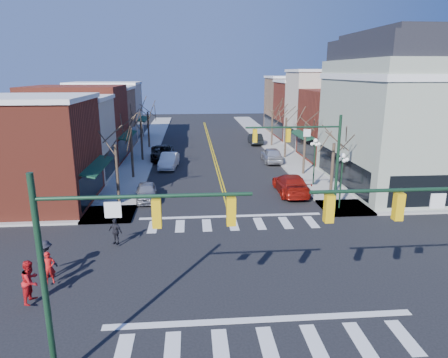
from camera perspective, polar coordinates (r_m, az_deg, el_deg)
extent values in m
plane|color=black|center=(21.62, 3.12, -12.53)|extent=(160.00, 160.00, 0.00)
cube|color=#9E9B93|center=(40.66, -13.13, 0.53)|extent=(3.50, 70.00, 0.15)
cube|color=#9E9B93|center=(41.82, 11.32, 1.04)|extent=(3.50, 70.00, 0.15)
cube|color=maroon|center=(33.80, -26.91, 3.19)|extent=(10.00, 8.50, 8.00)
cube|color=#BEB19C|center=(41.01, -22.94, 5.11)|extent=(10.00, 7.00, 7.50)
cube|color=maroon|center=(48.53, -20.15, 7.35)|extent=(10.00, 9.00, 8.50)
cube|color=#A27959|center=(56.51, -17.98, 8.15)|extent=(10.00, 7.50, 7.80)
cube|color=#BEB19C|center=(64.03, -16.46, 9.18)|extent=(10.00, 8.00, 8.20)
cube|color=maroon|center=(48.66, 17.43, 7.30)|extent=(10.00, 8.50, 8.00)
cube|color=#BEB19C|center=(55.77, 14.54, 9.45)|extent=(10.00, 7.00, 10.00)
cube|color=maroon|center=(62.94, 12.27, 9.49)|extent=(10.00, 8.00, 8.50)
cube|color=#A27959|center=(70.58, 10.39, 10.36)|extent=(10.00, 8.00, 9.00)
cube|color=#97A08B|center=(38.86, 25.14, 7.00)|extent=(12.00, 14.00, 11.00)
cube|color=white|center=(38.60, 25.83, 13.02)|extent=(12.25, 14.25, 0.50)
cube|color=black|center=(38.64, 26.24, 16.41)|extent=(11.40, 13.40, 1.80)
cube|color=black|center=(38.71, 26.43, 18.02)|extent=(9.80, 11.80, 0.60)
cylinder|color=#14331E|center=(14.02, -24.31, -13.59)|extent=(0.20, 0.20, 7.20)
cylinder|color=#14331E|center=(12.20, -11.22, -2.45)|extent=(6.50, 0.12, 0.12)
cube|color=gold|center=(12.34, -9.59, -4.86)|extent=(0.28, 0.28, 0.90)
cube|color=gold|center=(12.35, 1.02, -4.63)|extent=(0.28, 0.28, 0.90)
cylinder|color=#14331E|center=(13.93, 25.06, -1.41)|extent=(6.50, 0.12, 0.12)
cube|color=gold|center=(13.93, 23.65, -3.62)|extent=(0.28, 0.28, 0.90)
cube|color=gold|center=(13.01, 14.77, -4.09)|extent=(0.28, 0.28, 0.90)
cylinder|color=#14331E|center=(28.96, 15.85, 1.71)|extent=(0.20, 0.20, 7.20)
cylinder|color=#14331E|center=(27.49, 9.86, 7.31)|extent=(6.50, 0.12, 0.12)
cube|color=gold|center=(27.48, 9.15, 6.18)|extent=(0.28, 0.28, 0.90)
cube|color=gold|center=(27.03, 4.44, 6.18)|extent=(0.28, 0.28, 0.90)
cylinder|color=#14331E|center=(30.63, 16.34, -0.71)|extent=(0.12, 0.12, 4.00)
sphere|color=white|center=(30.14, 16.64, 3.23)|extent=(0.36, 0.36, 0.36)
cylinder|color=#14331E|center=(36.57, 12.76, 2.05)|extent=(0.12, 0.12, 4.00)
sphere|color=white|center=(36.16, 12.96, 5.37)|extent=(0.36, 0.36, 0.36)
cylinder|color=#382B21|center=(31.43, -15.00, 0.51)|extent=(0.24, 0.24, 4.76)
cylinder|color=#382B21|center=(39.11, -13.03, 3.65)|extent=(0.24, 0.24, 5.04)
cylinder|color=#382B21|center=(46.95, -11.68, 5.29)|extent=(0.24, 0.24, 4.55)
cylinder|color=#382B21|center=(54.78, -10.73, 6.89)|extent=(0.24, 0.24, 4.90)
cylinder|color=#382B21|center=(32.88, 15.18, 1.00)|extent=(0.24, 0.24, 4.62)
cylinder|color=#382B21|center=(40.25, 11.41, 4.16)|extent=(0.24, 0.24, 5.18)
cylinder|color=#382B21|center=(47.90, 8.78, 5.78)|extent=(0.24, 0.24, 4.83)
cylinder|color=#382B21|center=(55.61, 6.88, 7.20)|extent=(0.24, 0.24, 4.97)
imported|color=#A4A3A8|center=(32.62, -11.02, -1.81)|extent=(2.02, 4.19, 1.38)
imported|color=white|center=(43.23, -7.88, 2.62)|extent=(2.16, 4.95, 1.58)
imported|color=black|center=(47.39, -8.80, 3.71)|extent=(3.11, 6.02, 1.62)
imported|color=#9C170E|center=(34.12, 9.53, -0.73)|extent=(2.48, 5.84, 1.68)
imported|color=silver|center=(45.86, 6.83, 3.46)|extent=(2.16, 5.09, 1.72)
imported|color=black|center=(57.24, 4.50, 5.74)|extent=(1.63, 4.66, 1.54)
imported|color=red|center=(21.25, -23.72, -11.54)|extent=(0.68, 0.57, 1.60)
imported|color=red|center=(19.94, -25.89, -13.01)|extent=(0.88, 1.06, 1.97)
imported|color=black|center=(24.50, -15.27, -7.23)|extent=(0.99, 0.80, 1.57)
imported|color=black|center=(21.87, -24.11, -10.37)|extent=(1.41, 1.14, 1.90)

